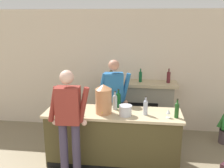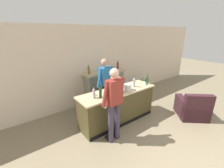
% 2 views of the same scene
% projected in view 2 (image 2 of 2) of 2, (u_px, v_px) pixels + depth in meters
% --- Properties ---
extents(wall_back_panel, '(12.00, 0.07, 2.75)m').
position_uv_depth(wall_back_panel, '(92.00, 66.00, 5.32)').
color(wall_back_panel, beige).
rests_on(wall_back_panel, ground_plane).
extents(bar_counter, '(2.36, 0.70, 0.98)m').
position_uv_depth(bar_counter, '(118.00, 106.00, 4.37)').
color(bar_counter, '#473E21').
rests_on(bar_counter, ground_plane).
extents(fireplace_stone, '(1.63, 0.52, 1.51)m').
position_uv_depth(fireplace_stone, '(105.00, 86.00, 5.57)').
color(fireplace_stone, gray).
rests_on(fireplace_stone, ground_plane).
extents(armchair_black, '(1.16, 1.16, 0.86)m').
position_uv_depth(armchair_black, '(192.00, 109.00, 4.64)').
color(armchair_black, '#361A21').
rests_on(armchair_black, ground_plane).
extents(potted_plant_corner, '(0.43, 0.41, 0.78)m').
position_uv_depth(potted_plant_corner, '(143.00, 85.00, 6.48)').
color(potted_plant_corner, '#54464A').
rests_on(potted_plant_corner, ground_plane).
extents(person_customer, '(0.66, 0.32, 1.82)m').
position_uv_depth(person_customer, '(114.00, 103.00, 3.40)').
color(person_customer, '#3B3348').
rests_on(person_customer, ground_plane).
extents(person_bartender, '(0.65, 0.35, 1.80)m').
position_uv_depth(person_bartender, '(105.00, 85.00, 4.60)').
color(person_bartender, '#463E35').
rests_on(person_bartender, ground_plane).
extents(copper_dispenser, '(0.28, 0.32, 0.51)m').
position_uv_depth(copper_dispenser, '(116.00, 84.00, 3.98)').
color(copper_dispenser, '#BE7E51').
rests_on(copper_dispenser, bar_counter).
extents(ice_bucket_steel, '(0.22, 0.22, 0.17)m').
position_uv_depth(ice_bucket_steel, '(127.00, 87.00, 4.20)').
color(ice_bucket_steel, silver).
rests_on(ice_bucket_steel, bar_counter).
extents(wine_bottle_port_short, '(0.07, 0.07, 0.30)m').
position_uv_depth(wine_bottle_port_short, '(94.00, 93.00, 3.69)').
color(wine_bottle_port_short, '#AEB1BA').
rests_on(wine_bottle_port_short, bar_counter).
extents(wine_bottle_burgundy_dark, '(0.08, 0.08, 0.34)m').
position_uv_depth(wine_bottle_burgundy_dark, '(115.00, 83.00, 4.38)').
color(wine_bottle_burgundy_dark, '#0B4319').
rests_on(wine_bottle_burgundy_dark, bar_counter).
extents(wine_bottle_cabernet_heavy, '(0.07, 0.07, 0.35)m').
position_uv_depth(wine_bottle_cabernet_heavy, '(100.00, 92.00, 3.70)').
color(wine_bottle_cabernet_heavy, '#1F482A').
rests_on(wine_bottle_cabernet_heavy, bar_counter).
extents(wine_bottle_merlot_tall, '(0.08, 0.08, 0.33)m').
position_uv_depth(wine_bottle_merlot_tall, '(116.00, 84.00, 4.27)').
color(wine_bottle_merlot_tall, '#ABB4B9').
rests_on(wine_bottle_merlot_tall, bar_counter).
extents(wine_bottle_riesling_slim, '(0.07, 0.07, 0.32)m').
position_uv_depth(wine_bottle_riesling_slim, '(134.00, 82.00, 4.43)').
color(wine_bottle_riesling_slim, '#A6ADBE').
rests_on(wine_bottle_riesling_slim, bar_counter).
extents(wine_bottle_rose_blush, '(0.07, 0.07, 0.32)m').
position_uv_depth(wine_bottle_rose_blush, '(147.00, 80.00, 4.66)').
color(wine_bottle_rose_blush, '#1C4A1B').
rests_on(wine_bottle_rose_blush, bar_counter).
extents(wine_glass_near_bucket, '(0.07, 0.07, 0.15)m').
position_uv_depth(wine_glass_near_bucket, '(94.00, 91.00, 3.86)').
color(wine_glass_near_bucket, silver).
rests_on(wine_glass_near_bucket, bar_counter).
extents(wine_glass_front_left, '(0.07, 0.07, 0.15)m').
position_uv_depth(wine_glass_front_left, '(145.00, 82.00, 4.58)').
color(wine_glass_front_left, silver).
rests_on(wine_glass_front_left, bar_counter).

